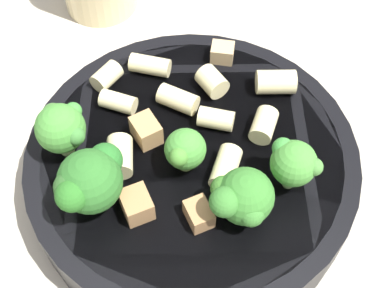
{
  "coord_description": "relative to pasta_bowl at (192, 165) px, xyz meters",
  "views": [
    {
      "loc": [
        -0.07,
        0.19,
        0.34
      ],
      "look_at": [
        0.0,
        0.0,
        0.05
      ],
      "focal_mm": 50.0,
      "sensor_mm": 36.0,
      "label": 1
    }
  ],
  "objects": [
    {
      "name": "ground_plane",
      "position": [
        0.0,
        0.0,
        -0.02
      ],
      "size": [
        2.0,
        2.0,
        0.0
      ],
      "primitive_type": "plane",
      "color": "#BCB29E"
    },
    {
      "name": "pasta_bowl",
      "position": [
        0.0,
        0.0,
        0.0
      ],
      "size": [
        0.23,
        0.23,
        0.04
      ],
      "color": "black",
      "rests_on": "ground_plane"
    },
    {
      "name": "broccoli_floret_0",
      "position": [
        -0.0,
        0.01,
        0.04
      ],
      "size": [
        0.03,
        0.03,
        0.03
      ],
      "color": "#93B766",
      "rests_on": "pasta_bowl"
    },
    {
      "name": "broccoli_floret_1",
      "position": [
        0.08,
        0.03,
        0.04
      ],
      "size": [
        0.04,
        0.04,
        0.04
      ],
      "color": "#93B766",
      "rests_on": "pasta_bowl"
    },
    {
      "name": "broccoli_floret_2",
      "position": [
        0.04,
        0.06,
        0.04
      ],
      "size": [
        0.04,
        0.05,
        0.05
      ],
      "color": "#84AD60",
      "rests_on": "pasta_bowl"
    },
    {
      "name": "broccoli_floret_3",
      "position": [
        -0.04,
        0.03,
        0.04
      ],
      "size": [
        0.04,
        0.04,
        0.04
      ],
      "color": "#9EC175",
      "rests_on": "pasta_bowl"
    },
    {
      "name": "broccoli_floret_4",
      "position": [
        -0.07,
        -0.0,
        0.04
      ],
      "size": [
        0.03,
        0.03,
        0.04
      ],
      "color": "#84AD60",
      "rests_on": "pasta_bowl"
    },
    {
      "name": "rigatoni_0",
      "position": [
        0.08,
        -0.03,
        0.02
      ],
      "size": [
        0.02,
        0.02,
        0.01
      ],
      "primitive_type": "cylinder",
      "rotation": [
        1.57,
        0.0,
        2.89
      ],
      "color": "beige",
      "rests_on": "pasta_bowl"
    },
    {
      "name": "rigatoni_1",
      "position": [
        0.02,
        -0.03,
        0.02
      ],
      "size": [
        0.03,
        0.02,
        0.02
      ],
      "primitive_type": "cylinder",
      "rotation": [
        1.57,
        0.0,
        1.47
      ],
      "color": "beige",
      "rests_on": "pasta_bowl"
    },
    {
      "name": "rigatoni_2",
      "position": [
        0.01,
        -0.06,
        0.02
      ],
      "size": [
        0.03,
        0.03,
        0.02
      ],
      "primitive_type": "cylinder",
      "rotation": [
        1.57,
        0.0,
        0.97
      ],
      "color": "beige",
      "rests_on": "pasta_bowl"
    },
    {
      "name": "rigatoni_3",
      "position": [
        0.04,
        0.03,
        0.02
      ],
      "size": [
        0.03,
        0.03,
        0.02
      ],
      "primitive_type": "cylinder",
      "rotation": [
        1.57,
        0.0,
        0.45
      ],
      "color": "beige",
      "rests_on": "pasta_bowl"
    },
    {
      "name": "rigatoni_4",
      "position": [
        0.06,
        -0.02,
        0.02
      ],
      "size": [
        0.03,
        0.01,
        0.01
      ],
      "primitive_type": "cylinder",
      "rotation": [
        1.57,
        0.0,
        1.6
      ],
      "color": "beige",
      "rests_on": "pasta_bowl"
    },
    {
      "name": "rigatoni_5",
      "position": [
        0.06,
        -0.06,
        0.02
      ],
      "size": [
        0.03,
        0.02,
        0.01
      ],
      "primitive_type": "cylinder",
      "rotation": [
        1.57,
        0.0,
        1.7
      ],
      "color": "beige",
      "rests_on": "pasta_bowl"
    },
    {
      "name": "rigatoni_6",
      "position": [
        -0.03,
        0.01,
        0.02
      ],
      "size": [
        0.02,
        0.03,
        0.02
      ],
      "primitive_type": "cylinder",
      "rotation": [
        1.57,
        0.0,
        0.07
      ],
      "color": "beige",
      "rests_on": "pasta_bowl"
    },
    {
      "name": "rigatoni_7",
      "position": [
        -0.04,
        -0.03,
        0.02
      ],
      "size": [
        0.02,
        0.02,
        0.02
      ],
      "primitive_type": "cylinder",
      "rotation": [
        1.57,
        0.0,
        0.04
      ],
      "color": "beige",
      "rests_on": "pasta_bowl"
    },
    {
      "name": "rigatoni_8",
      "position": [
        -0.04,
        -0.07,
        0.02
      ],
      "size": [
        0.03,
        0.03,
        0.02
      ],
      "primitive_type": "cylinder",
      "rotation": [
        1.57,
        0.0,
        1.96
      ],
      "color": "beige",
      "rests_on": "pasta_bowl"
    },
    {
      "name": "rigatoni_9",
      "position": [
        -0.01,
        -0.03,
        0.02
      ],
      "size": [
        0.03,
        0.02,
        0.01
      ],
      "primitive_type": "cylinder",
      "rotation": [
        1.57,
        0.0,
        1.72
      ],
      "color": "beige",
      "rests_on": "pasta_bowl"
    },
    {
      "name": "chicken_chunk_0",
      "position": [
        0.01,
        -0.09,
        0.02
      ],
      "size": [
        0.02,
        0.02,
        0.01
      ],
      "primitive_type": "cube",
      "rotation": [
        0.0,
        0.0,
        0.22
      ],
      "color": "tan",
      "rests_on": "pasta_bowl"
    },
    {
      "name": "chicken_chunk_1",
      "position": [
        -0.02,
        0.05,
        0.02
      ],
      "size": [
        0.02,
        0.02,
        0.01
      ],
      "primitive_type": "cube",
      "rotation": [
        0.0,
        0.0,
        2.37
      ],
      "color": "#A87A4C",
      "rests_on": "pasta_bowl"
    },
    {
      "name": "chicken_chunk_2",
      "position": [
        0.03,
        -0.0,
        0.02
      ],
      "size": [
        0.03,
        0.03,
        0.02
      ],
      "primitive_type": "cube",
      "rotation": [
        0.0,
        0.0,
        2.48
      ],
      "color": "tan",
      "rests_on": "pasta_bowl"
    },
    {
      "name": "chicken_chunk_3",
      "position": [
        0.02,
        0.05,
        0.02
      ],
      "size": [
        0.03,
        0.03,
        0.02
      ],
      "primitive_type": "cube",
      "rotation": [
        0.0,
        0.0,
        2.36
      ],
      "color": "#A87A4C",
      "rests_on": "pasta_bowl"
    }
  ]
}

